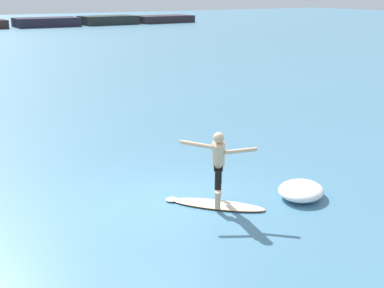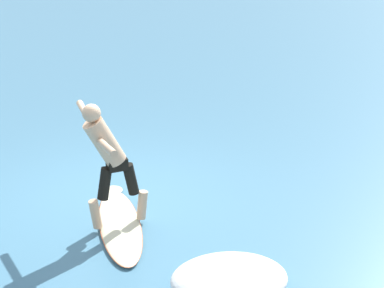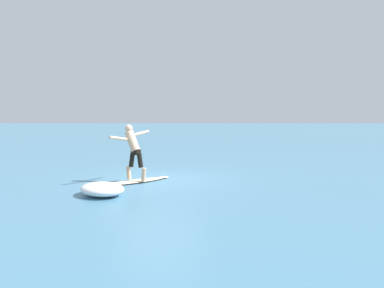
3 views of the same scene
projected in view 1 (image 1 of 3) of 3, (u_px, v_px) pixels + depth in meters
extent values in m
plane|color=teal|center=(180.00, 202.00, 12.58)|extent=(200.00, 200.00, 0.00)
cube|color=#2A2635|center=(46.00, 22.00, 70.90)|extent=(8.32, 4.86, 1.17)
cube|color=#292F2C|center=(108.00, 20.00, 75.27)|extent=(7.88, 4.50, 1.20)
cube|color=#30292F|center=(163.00, 19.00, 79.66)|extent=(8.66, 5.02, 1.03)
ellipsoid|color=beige|center=(218.00, 205.00, 12.31)|extent=(1.89, 1.99, 0.08)
ellipsoid|color=beige|center=(172.00, 199.00, 12.61)|extent=(0.43, 0.43, 0.07)
ellipsoid|color=#DB5B2D|center=(218.00, 205.00, 12.31)|extent=(1.91, 2.01, 0.04)
cone|color=black|center=(256.00, 213.00, 12.09)|extent=(0.07, 0.07, 0.14)
cone|color=black|center=(251.00, 210.00, 12.28)|extent=(0.07, 0.07, 0.14)
cone|color=black|center=(248.00, 215.00, 12.00)|extent=(0.07, 0.07, 0.14)
cylinder|color=#D6A984|center=(218.00, 200.00, 11.92)|extent=(0.21, 0.22, 0.42)
cylinder|color=black|center=(218.00, 180.00, 11.95)|extent=(0.25, 0.27, 0.46)
cylinder|color=#D6A984|center=(219.00, 189.00, 12.56)|extent=(0.21, 0.22, 0.42)
cylinder|color=black|center=(219.00, 175.00, 12.30)|extent=(0.25, 0.27, 0.46)
cube|color=black|center=(219.00, 166.00, 12.05)|extent=(0.31, 0.33, 0.16)
cylinder|color=#D6A984|center=(219.00, 154.00, 11.81)|extent=(0.55, 0.61, 0.72)
sphere|color=#D6A984|center=(219.00, 138.00, 11.55)|extent=(0.24, 0.24, 0.24)
cylinder|color=#D6A984|center=(241.00, 151.00, 11.64)|extent=(0.63, 0.51, 0.21)
cylinder|color=#D6A984|center=(196.00, 144.00, 11.68)|extent=(0.63, 0.49, 0.20)
ellipsoid|color=white|center=(301.00, 190.00, 12.80)|extent=(1.75, 1.72, 0.35)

